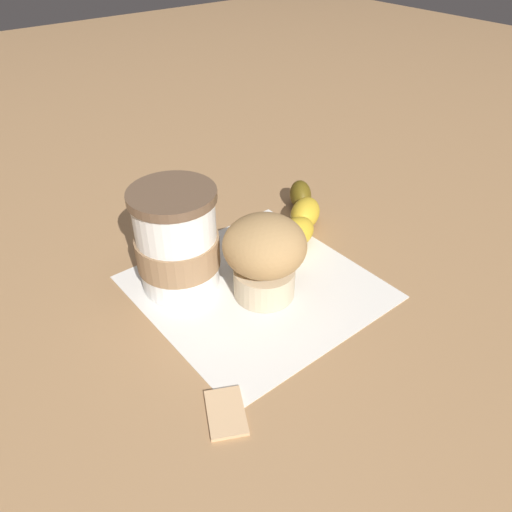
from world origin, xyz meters
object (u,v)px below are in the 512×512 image
(banana, at_px, (295,222))
(sugar_packet, at_px, (226,411))
(coffee_cup, at_px, (177,242))
(muffin, at_px, (262,256))

(banana, distance_m, sugar_packet, 0.29)
(coffee_cup, relative_size, sugar_packet, 2.36)
(muffin, bearing_deg, coffee_cup, 128.66)
(muffin, height_order, sugar_packet, muffin)
(banana, bearing_deg, muffin, -148.25)
(muffin, relative_size, sugar_packet, 1.91)
(coffee_cup, height_order, banana, coffee_cup)
(banana, bearing_deg, coffee_cup, 178.10)
(coffee_cup, relative_size, banana, 0.69)
(banana, xyz_separation_m, sugar_packet, (-0.23, -0.17, -0.02))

